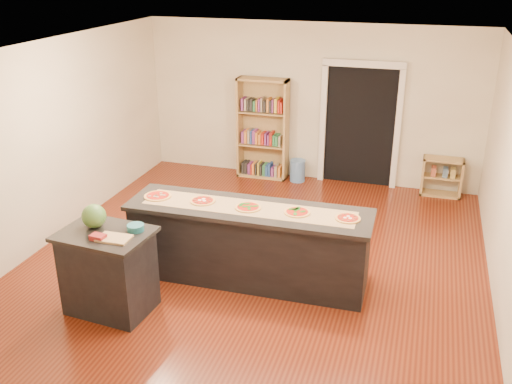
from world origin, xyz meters
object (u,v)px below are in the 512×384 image
(low_shelf, at_px, (442,177))
(waste_bin, at_px, (298,170))
(watermelon, at_px, (94,216))
(kitchen_island, at_px, (249,244))
(side_counter, at_px, (109,271))
(bookshelf, at_px, (263,129))

(low_shelf, height_order, waste_bin, low_shelf)
(watermelon, bearing_deg, waste_bin, 74.11)
(kitchen_island, relative_size, waste_bin, 7.53)
(kitchen_island, height_order, watermelon, watermelon)
(side_counter, relative_size, low_shelf, 1.50)
(side_counter, height_order, bookshelf, bookshelf)
(waste_bin, relative_size, watermelon, 1.47)
(kitchen_island, xyz_separation_m, low_shelf, (2.31, 3.60, -0.17))
(side_counter, height_order, waste_bin, side_counter)
(low_shelf, bearing_deg, watermelon, -129.49)
(kitchen_island, bearing_deg, side_counter, -141.27)
(bookshelf, xyz_separation_m, low_shelf, (3.18, 0.02, -0.58))
(bookshelf, bearing_deg, low_shelf, 0.35)
(waste_bin, bearing_deg, low_shelf, 1.41)
(kitchen_island, xyz_separation_m, waste_bin, (-0.20, 3.53, -0.30))
(side_counter, height_order, low_shelf, side_counter)
(bookshelf, distance_m, low_shelf, 3.24)
(bookshelf, bearing_deg, waste_bin, -3.55)
(watermelon, bearing_deg, low_shelf, 50.51)
(low_shelf, bearing_deg, side_counter, -127.71)
(kitchen_island, bearing_deg, watermelon, -146.81)
(watermelon, bearing_deg, kitchen_island, 34.23)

